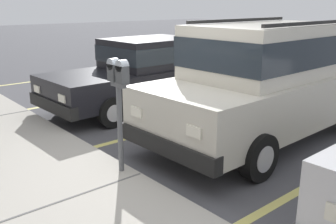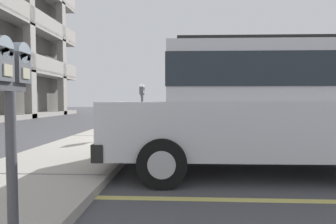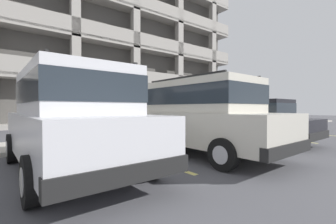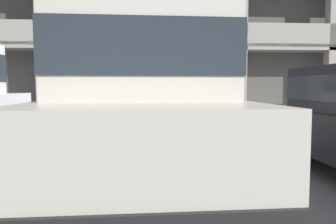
{
  "view_description": "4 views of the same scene",
  "coord_description": "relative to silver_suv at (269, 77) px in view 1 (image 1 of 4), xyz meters",
  "views": [
    {
      "loc": [
        -3.7,
        2.86,
        2.29
      ],
      "look_at": [
        0.27,
        -0.49,
        0.78
      ],
      "focal_mm": 40.0,
      "sensor_mm": 36.0,
      "label": 1
    },
    {
      "loc": [
        -7.54,
        -0.8,
        1.15
      ],
      "look_at": [
        0.24,
        -0.43,
        0.81
      ],
      "focal_mm": 28.0,
      "sensor_mm": 36.0,
      "label": 2
    },
    {
      "loc": [
        -4.47,
        -6.75,
        1.25
      ],
      "look_at": [
        -0.11,
        -1.15,
        1.12
      ],
      "focal_mm": 24.0,
      "sensor_mm": 36.0,
      "label": 3
    },
    {
      "loc": [
        0.03,
        -6.54,
        1.25
      ],
      "look_at": [
        0.41,
        -0.72,
        0.8
      ],
      "focal_mm": 35.0,
      "sensor_mm": 36.0,
      "label": 4
    }
  ],
  "objects": [
    {
      "name": "ground_plane",
      "position": [
        0.03,
        2.48,
        -1.14
      ],
      "size": [
        80.0,
        80.0,
        0.1
      ],
      "color": "#4C4C51"
    },
    {
      "name": "sidewalk",
      "position": [
        0.03,
        3.78,
        -1.03
      ],
      "size": [
        40.0,
        2.2,
        0.12
      ],
      "color": "#ADA89E",
      "rests_on": "ground_plane"
    },
    {
      "name": "parking_stall_lines",
      "position": [
        1.54,
        1.08,
        -1.08
      ],
      "size": [
        12.18,
        4.8,
        0.01
      ],
      "color": "#DBD16B",
      "rests_on": "ground_plane"
    },
    {
      "name": "silver_suv",
      "position": [
        0.0,
        0.0,
        0.0
      ],
      "size": [
        2.11,
        4.83,
        2.03
      ],
      "rotation": [
        0.0,
        0.0,
        0.03
      ],
      "color": "beige",
      "rests_on": "ground_plane"
    },
    {
      "name": "dark_hatchback",
      "position": [
        3.11,
        0.31,
        -0.27
      ],
      "size": [
        1.95,
        4.54,
        1.54
      ],
      "rotation": [
        0.0,
        0.0,
        0.03
      ],
      "color": "black",
      "rests_on": "ground_plane"
    },
    {
      "name": "parking_meter_near",
      "position": [
        0.28,
        2.83,
        0.15
      ],
      "size": [
        0.35,
        0.12,
        1.51
      ],
      "color": "#595B60",
      "rests_on": "sidewalk"
    }
  ]
}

